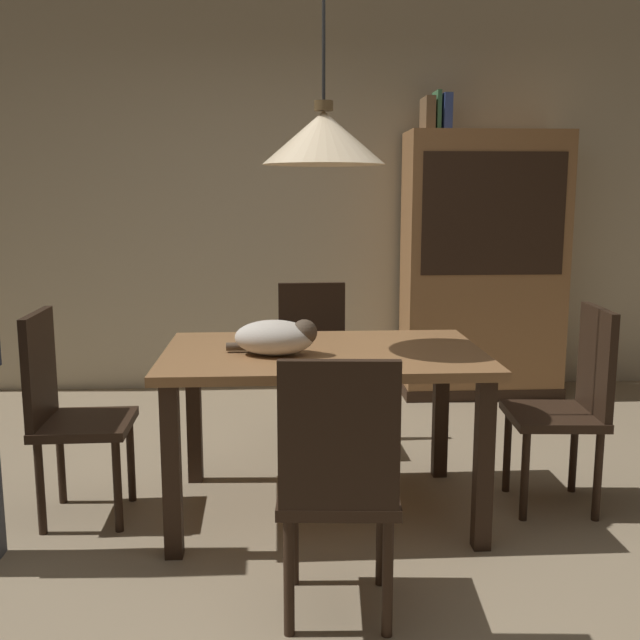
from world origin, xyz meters
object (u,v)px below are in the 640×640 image
cat_sleeping (277,337)px  hutch_bookcase (482,271)px  book_brown_thick (428,114)px  dining_table (323,372)px  chair_left_side (66,407)px  book_green_slim (437,111)px  chair_far_back (313,359)px  pendant_lamp (324,137)px  chair_near_front (338,478)px  chair_right_side (571,399)px  book_blue_wide (445,113)px

cat_sleeping → hutch_bookcase: 2.48m
hutch_bookcase → book_brown_thick: size_ratio=7.71×
dining_table → book_brown_thick: size_ratio=5.83×
chair_left_side → book_green_slim: 3.15m
chair_far_back → book_brown_thick: 1.97m
pendant_lamp → chair_far_back: bearing=90.2°
chair_left_side → pendant_lamp: 1.61m
book_green_slim → chair_far_back: bearing=-130.4°
dining_table → cat_sleeping: (-0.20, -0.08, 0.18)m
chair_left_side → chair_near_front: size_ratio=1.00×
chair_right_side → book_blue_wide: size_ratio=3.88×
dining_table → book_green_slim: bearing=65.3°
chair_far_back → cat_sleeping: (-0.20, -0.96, 0.32)m
chair_far_back → chair_near_front: 1.76m
chair_left_side → book_green_slim: size_ratio=3.58×
dining_table → chair_near_front: bearing=-90.4°
chair_near_front → hutch_bookcase: bearing=66.0°
cat_sleeping → book_green_slim: 2.56m
book_blue_wide → book_brown_thick: bearing=180.0°
book_green_slim → book_blue_wide: bearing=0.0°
chair_right_side → chair_near_front: (-1.13, -0.87, 0.00)m
book_brown_thick → hutch_bookcase: bearing=-0.2°
chair_right_side → book_green_slim: book_green_slim is taller
chair_far_back → pendant_lamp: (0.00, -0.88, 1.15)m
hutch_bookcase → book_blue_wide: bearing=179.7°
chair_right_side → book_brown_thick: (-0.30, 1.93, 1.45)m
hutch_bookcase → book_green_slim: (-0.36, 0.00, 1.09)m
chair_right_side → cat_sleeping: (-1.33, -0.08, 0.32)m
dining_table → book_green_slim: (0.89, 1.93, 1.33)m
chair_far_back → chair_right_side: bearing=-38.0°
chair_right_side → cat_sleeping: bearing=-176.6°
chair_right_side → book_green_slim: (-0.24, 1.93, 1.47)m
chair_near_front → pendant_lamp: bearing=89.6°
chair_far_back → hutch_bookcase: hutch_bookcase is taller
chair_right_side → book_blue_wide: bearing=95.4°
dining_table → book_brown_thick: (0.83, 1.93, 1.31)m
cat_sleeping → book_brown_thick: book_brown_thick is taller
book_brown_thick → book_green_slim: size_ratio=0.92×
chair_right_side → hutch_bookcase: hutch_bookcase is taller
book_brown_thick → book_blue_wide: size_ratio=1.00×
hutch_bookcase → cat_sleeping: bearing=-125.8°
chair_left_side → hutch_bookcase: bearing=39.1°
dining_table → hutch_bookcase: hutch_bookcase is taller
hutch_bookcase → pendant_lamp: bearing=-122.9°
chair_right_side → book_blue_wide: (-0.18, 1.93, 1.46)m
dining_table → chair_near_front: 0.89m
cat_sleeping → chair_far_back: bearing=78.2°
book_green_slim → book_blue_wide: 0.06m
pendant_lamp → book_blue_wide: 2.17m
chair_far_back → pendant_lamp: pendant_lamp is taller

